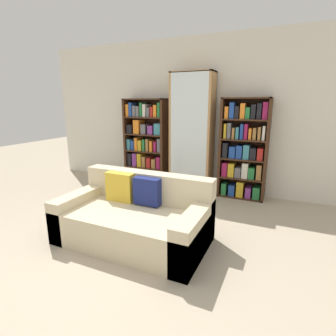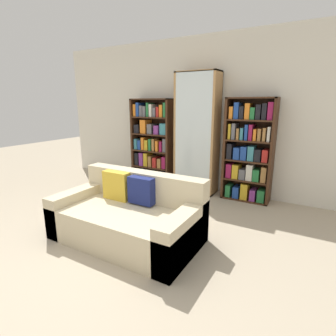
{
  "view_description": "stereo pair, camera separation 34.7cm",
  "coord_description": "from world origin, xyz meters",
  "px_view_note": "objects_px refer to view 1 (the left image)",
  "views": [
    {
      "loc": [
        1.59,
        -1.84,
        1.59
      ],
      "look_at": [
        0.05,
        1.54,
        0.65
      ],
      "focal_mm": 28.0,
      "sensor_mm": 36.0,
      "label": 1
    },
    {
      "loc": [
        1.9,
        -1.68,
        1.59
      ],
      "look_at": [
        0.05,
        1.54,
        0.65
      ],
      "focal_mm": 28.0,
      "sensor_mm": 36.0,
      "label": 2
    }
  ],
  "objects_px": {
    "display_cabinet": "(192,135)",
    "wine_bottle": "(193,201)",
    "bookshelf_right": "(243,150)",
    "couch": "(135,218)",
    "bookshelf_left": "(146,144)"
  },
  "relations": [
    {
      "from": "display_cabinet",
      "to": "wine_bottle",
      "type": "height_order",
      "value": "display_cabinet"
    },
    {
      "from": "bookshelf_right",
      "to": "wine_bottle",
      "type": "xyz_separation_m",
      "value": [
        -0.55,
        -0.9,
        -0.67
      ]
    },
    {
      "from": "couch",
      "to": "wine_bottle",
      "type": "height_order",
      "value": "couch"
    },
    {
      "from": "display_cabinet",
      "to": "bookshelf_right",
      "type": "distance_m",
      "value": 0.93
    },
    {
      "from": "couch",
      "to": "bookshelf_right",
      "type": "height_order",
      "value": "bookshelf_right"
    },
    {
      "from": "couch",
      "to": "bookshelf_left",
      "type": "distance_m",
      "value": 2.28
    },
    {
      "from": "couch",
      "to": "bookshelf_left",
      "type": "xyz_separation_m",
      "value": [
        -0.96,
        2.0,
        0.54
      ]
    },
    {
      "from": "display_cabinet",
      "to": "wine_bottle",
      "type": "distance_m",
      "value": 1.3
    },
    {
      "from": "display_cabinet",
      "to": "couch",
      "type": "bearing_deg",
      "value": -89.66
    },
    {
      "from": "bookshelf_right",
      "to": "wine_bottle",
      "type": "height_order",
      "value": "bookshelf_right"
    },
    {
      "from": "couch",
      "to": "wine_bottle",
      "type": "distance_m",
      "value": 1.16
    },
    {
      "from": "bookshelf_right",
      "to": "wine_bottle",
      "type": "relative_size",
      "value": 4.68
    },
    {
      "from": "bookshelf_right",
      "to": "bookshelf_left",
      "type": "bearing_deg",
      "value": 179.99
    },
    {
      "from": "display_cabinet",
      "to": "wine_bottle",
      "type": "xyz_separation_m",
      "value": [
        0.36,
        -0.89,
        -0.89
      ]
    },
    {
      "from": "couch",
      "to": "bookshelf_left",
      "type": "relative_size",
      "value": 1.03
    }
  ]
}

